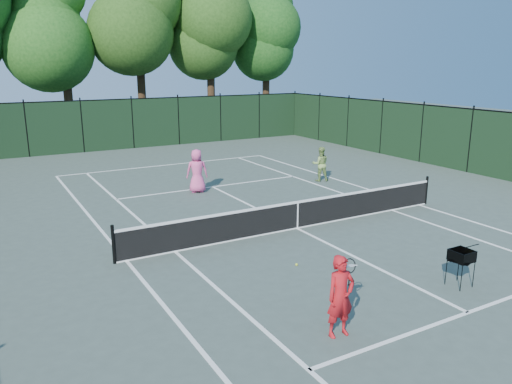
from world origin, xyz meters
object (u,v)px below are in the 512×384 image
loose_ball_midcourt (297,265)px  ball_hopper (462,256)px  coach (341,296)px  player_green (320,164)px  player_pink (197,171)px

loose_ball_midcourt → ball_hopper: bearing=-47.5°
coach → player_green: size_ratio=1.06×
coach → ball_hopper: bearing=8.4°
player_pink → loose_ball_midcourt: 8.47m
coach → player_pink: (2.02, 11.63, 0.07)m
ball_hopper → player_pink: bearing=80.1°
coach → loose_ball_midcourt: bearing=73.0°
coach → loose_ball_midcourt: coach is taller
ball_hopper → loose_ball_midcourt: size_ratio=13.22×
player_pink → player_green: (5.59, -0.84, -0.12)m
coach → loose_ball_midcourt: 3.54m
coach → player_pink: size_ratio=0.92×
player_green → coach: bearing=79.2°
player_pink → player_green: player_pink is taller
player_pink → loose_ball_midcourt: bearing=102.5°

